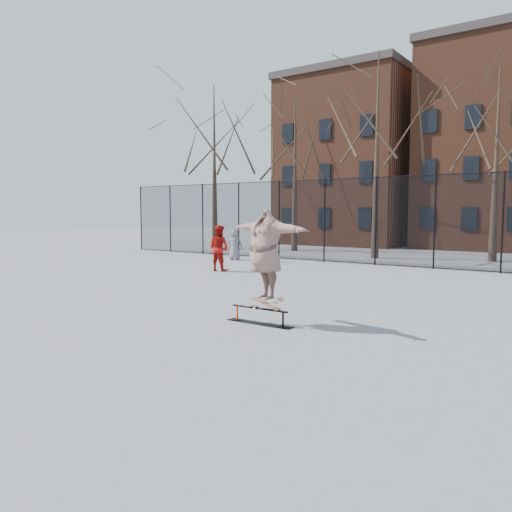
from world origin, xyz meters
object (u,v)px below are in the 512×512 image
Objects in this scene: bystander_black at (256,245)px; bystander_red at (219,248)px; skateboard at (265,306)px; bystander_grey at (235,245)px; skate_rail at (259,317)px; skater at (265,259)px.

bystander_red is at bearing 105.64° from bystander_black.
bystander_grey is at bearing 130.62° from skateboard.
bystander_black reaches higher than skateboard.
bystander_red is (0.87, -3.84, 0.11)m from bystander_black.
skateboard is at bearing 132.19° from bystander_red.
skate_rail is 0.99× the size of bystander_black.
bystander_black is at bearing -80.70° from bystander_red.
skater reaches higher than skate_rail.
skate_rail is at bearing -164.67° from skater.
skater is 14.50m from bystander_grey.
skateboard reaches higher than skate_rail.
skater is 1.26× the size of bystander_red.
bystander_black reaches higher than skate_rail.
bystander_black is at bearing 145.55° from bystander_grey.
bystander_red reaches higher than skateboard.
skateboard is 14.49m from bystander_grey.
bystander_black is (-7.96, 10.78, 0.42)m from skateboard.
bystander_grey is (-9.43, 11.00, -0.64)m from skater.
skateboard is 9.94m from bystander_red.
bystander_red reaches higher than bystander_black.
bystander_grey is at bearing 130.15° from skate_rail.
bystander_grey reaches higher than skate_rail.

